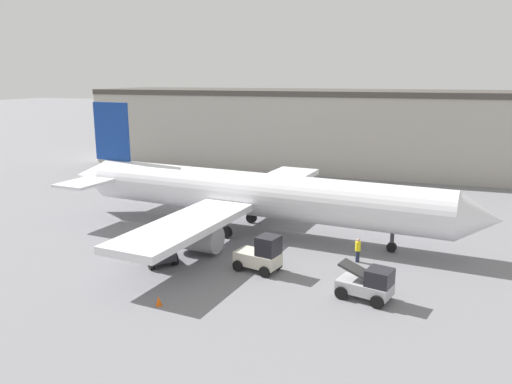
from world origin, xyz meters
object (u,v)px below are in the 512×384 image
at_px(pushback_tug, 261,255).
at_px(belt_loader_truck, 369,284).
at_px(baggage_tug, 158,248).
at_px(safety_cone_near, 159,301).
at_px(ground_crew_worker, 358,249).
at_px(airplane, 246,194).

bearing_deg(pushback_tug, belt_loader_truck, -3.62).
bearing_deg(belt_loader_truck, pushback_tug, 178.27).
relative_size(belt_loader_truck, pushback_tug, 1.05).
bearing_deg(belt_loader_truck, baggage_tug, -169.96).
relative_size(baggage_tug, pushback_tug, 1.12).
relative_size(baggage_tug, safety_cone_near, 6.42).
bearing_deg(baggage_tug, ground_crew_worker, 61.24).
xyz_separation_m(airplane, pushback_tug, (3.85, -7.74, -1.99)).
relative_size(belt_loader_truck, safety_cone_near, 6.00).
distance_m(belt_loader_truck, safety_cone_near, 11.73).
xyz_separation_m(ground_crew_worker, pushback_tug, (-5.69, -3.63, 0.20)).
distance_m(ground_crew_worker, safety_cone_near, 13.94).
bearing_deg(airplane, pushback_tug, -57.19).
height_order(airplane, safety_cone_near, airplane).
height_order(airplane, baggage_tug, airplane).
distance_m(airplane, pushback_tug, 8.87).
xyz_separation_m(ground_crew_worker, belt_loader_truck, (1.36, -5.72, 0.05)).
relative_size(airplane, baggage_tug, 10.38).
distance_m(baggage_tug, safety_cone_near, 6.57).
distance_m(baggage_tug, pushback_tug, 7.03).
height_order(baggage_tug, pushback_tug, pushback_tug).
xyz_separation_m(baggage_tug, pushback_tug, (6.97, 0.92, -0.00)).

